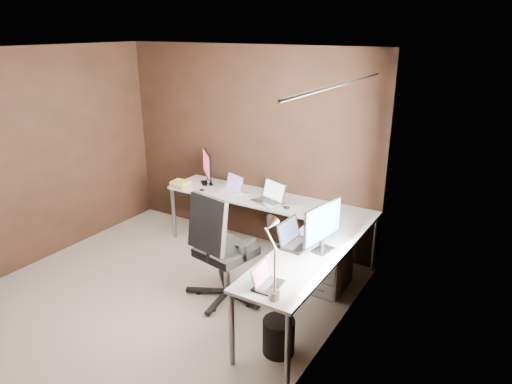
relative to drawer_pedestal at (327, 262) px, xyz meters
The scene contains 15 objects.
room 1.82m from the drawer_pedestal, 135.13° to the right, with size 3.60×3.60×2.50m.
desk 0.71m from the drawer_pedestal, 169.36° to the right, with size 2.65×2.25×0.73m.
drawer_pedestal is the anchor object (origin of this frame).
monitor_left 2.06m from the drawer_pedestal, 167.46° to the left, with size 0.37×0.36×0.43m.
monitor_right 0.90m from the drawer_pedestal, 74.54° to the right, with size 0.17×0.56×0.46m.
laptop_white 1.56m from the drawer_pedestal, 167.93° to the left, with size 0.37×0.32×0.21m.
laptop_silver 1.03m from the drawer_pedestal, 163.22° to the left, with size 0.45×0.38×0.25m.
laptop_black_big 0.77m from the drawer_pedestal, 101.81° to the right, with size 0.27×0.37×0.24m.
laptop_black_small 1.45m from the drawer_pedestal, 89.24° to the right, with size 0.20×0.27×0.18m.
book_stack 2.19m from the drawer_pedestal, behind, with size 0.27×0.23×0.08m.
mouse_left 1.85m from the drawer_pedestal, behind, with size 0.08×0.05×0.03m, color black.
mouse_corner 0.77m from the drawer_pedestal, 163.68° to the left, with size 0.08×0.05×0.03m, color black.
desk_lamp 1.66m from the drawer_pedestal, 85.76° to the right, with size 0.20×0.23×0.64m.
office_chair 1.13m from the drawer_pedestal, 137.78° to the right, with size 0.66×0.68×1.18m.
wastebasket 1.23m from the drawer_pedestal, 86.72° to the right, with size 0.28×0.28×0.32m, color black.
Camera 1 is at (3.04, -2.99, 2.70)m, focal length 32.00 mm.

